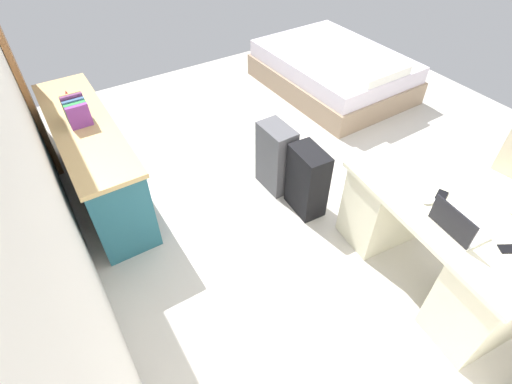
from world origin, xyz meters
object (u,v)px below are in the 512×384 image
(cell_phone_near_laptop, at_px, (511,249))
(laptop, at_px, (456,225))
(suitcase_spare_grey, at_px, (276,158))
(figurine_small, at_px, (68,96))
(cell_phone_by_mouse, at_px, (441,196))
(credenza, at_px, (95,160))
(suitcase_black, at_px, (307,181))
(desk, at_px, (432,243))
(computer_mouse, at_px, (429,200))
(office_chair, at_px, (507,195))
(bed, at_px, (333,71))

(cell_phone_near_laptop, bearing_deg, laptop, 60.78)
(suitcase_spare_grey, xyz_separation_m, figurine_small, (1.17, 1.43, 0.51))
(suitcase_spare_grey, xyz_separation_m, cell_phone_by_mouse, (-1.36, -0.42, 0.40))
(credenza, bearing_deg, laptop, -144.74)
(cell_phone_near_laptop, xyz_separation_m, cell_phone_by_mouse, (0.52, -0.02, 0.00))
(suitcase_spare_grey, bearing_deg, suitcase_black, -172.85)
(desk, height_order, credenza, credenza)
(laptop, height_order, cell_phone_by_mouse, laptop)
(suitcase_spare_grey, height_order, cell_phone_by_mouse, cell_phone_by_mouse)
(credenza, xyz_separation_m, computer_mouse, (-2.11, -1.74, 0.35))
(figurine_small, bearing_deg, desk, -145.72)
(desk, height_order, cell_phone_near_laptop, cell_phone_near_laptop)
(figurine_small, bearing_deg, office_chair, -134.73)
(office_chair, bearing_deg, credenza, 49.99)
(suitcase_black, bearing_deg, cell_phone_near_laptop, -163.19)
(bed, relative_size, cell_phone_by_mouse, 14.18)
(bed, bearing_deg, cell_phone_near_laptop, 156.88)
(suitcase_spare_grey, bearing_deg, figurine_small, 50.06)
(desk, xyz_separation_m, bed, (2.65, -1.35, -0.14))
(bed, bearing_deg, suitcase_black, 133.83)
(bed, bearing_deg, office_chair, 169.77)
(laptop, distance_m, computer_mouse, 0.27)
(credenza, bearing_deg, figurine_small, 0.22)
(cell_phone_by_mouse, bearing_deg, suitcase_black, -2.21)
(bed, height_order, suitcase_spare_grey, suitcase_spare_grey)
(cell_phone_near_laptop, height_order, figurine_small, figurine_small)
(cell_phone_near_laptop, bearing_deg, cell_phone_by_mouse, 28.38)
(credenza, height_order, laptop, laptop)
(suitcase_black, xyz_separation_m, cell_phone_near_laptop, (-1.48, -0.34, 0.41))
(office_chair, distance_m, cell_phone_by_mouse, 0.87)
(laptop, bearing_deg, bed, -27.81)
(laptop, bearing_deg, desk, -42.37)
(bed, xyz_separation_m, cell_phone_by_mouse, (-2.54, 1.29, 0.49))
(cell_phone_near_laptop, relative_size, figurine_small, 1.24)
(desk, bearing_deg, bed, -26.92)
(office_chair, xyz_separation_m, bed, (2.66, -0.48, -0.18))
(suitcase_spare_grey, bearing_deg, credenza, 61.17)
(laptop, xyz_separation_m, cell_phone_near_laptop, (-0.28, -0.16, -0.04))
(suitcase_black, bearing_deg, bed, -42.42)
(credenza, distance_m, laptop, 2.92)
(suitcase_spare_grey, xyz_separation_m, computer_mouse, (-1.35, -0.31, 0.41))
(suitcase_spare_grey, bearing_deg, cell_phone_by_mouse, -163.72)
(desk, xyz_separation_m, cell_phone_by_mouse, (0.11, -0.06, 0.35))
(office_chair, relative_size, credenza, 0.52)
(desk, relative_size, suitcase_spare_grey, 2.28)
(suitcase_black, xyz_separation_m, laptop, (-1.20, -0.18, 0.46))
(suitcase_spare_grey, distance_m, figurine_small, 1.92)
(credenza, height_order, cell_phone_by_mouse, credenza)
(bed, distance_m, computer_mouse, 2.94)
(bed, bearing_deg, cell_phone_by_mouse, 153.14)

